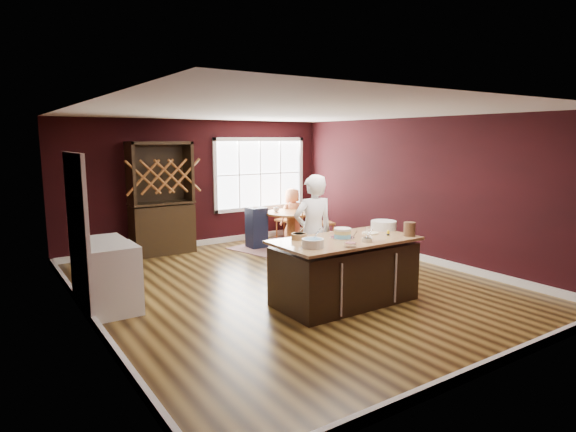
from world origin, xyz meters
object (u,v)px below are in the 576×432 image
object	(u,v)px
kitchen_island	(345,272)
chair_east	(324,221)
layer_cake	(342,233)
chair_north	(286,218)
dryer	(101,269)
chair_south	(314,228)
seated_woman	(292,215)
dining_table	(291,222)
high_chair	(256,227)
toddler	(252,210)
washer	(113,280)
baker	(313,233)
hutch	(161,198)

from	to	relation	value
kitchen_island	chair_east	world-z (taller)	chair_east
layer_cake	chair_north	bearing A→B (deg)	66.70
layer_cake	dryer	xyz separation A→B (m)	(-2.84, 1.94, -0.53)
chair_south	seated_woman	size ratio (longest dim) A/B	0.88
kitchen_island	dining_table	world-z (taller)	kitchen_island
high_chair	toddler	xyz separation A→B (m)	(-0.07, 0.05, 0.36)
layer_cake	toddler	size ratio (longest dim) A/B	1.32
high_chair	dryer	distance (m)	3.94
dining_table	washer	distance (m)	4.71
dining_table	seated_woman	distance (m)	0.56
dining_table	baker	distance (m)	3.07
baker	chair_north	size ratio (longest dim) A/B	1.87
dining_table	washer	bearing A→B (deg)	-154.10
baker	chair_east	world-z (taller)	baker
chair_north	layer_cake	bearing A→B (deg)	44.81
chair_north	hutch	size ratio (longest dim) A/B	0.42
baker	washer	world-z (taller)	baker
high_chair	washer	size ratio (longest dim) A/B	0.98
hutch	washer	bearing A→B (deg)	-120.12
baker	seated_woman	distance (m)	3.61
layer_cake	hutch	distance (m)	4.39
layer_cake	chair_east	bearing A→B (deg)	55.51
baker	layer_cake	bearing A→B (deg)	101.09
kitchen_island	hutch	distance (m)	4.50
layer_cake	chair_south	world-z (taller)	same
dining_table	chair_north	bearing A→B (deg)	63.67
layer_cake	washer	size ratio (longest dim) A/B	0.37
layer_cake	kitchen_island	bearing A→B (deg)	-93.79
baker	washer	xyz separation A→B (m)	(-2.82, 0.64, -0.43)
chair_east	dryer	world-z (taller)	chair_east
toddler	seated_woman	bearing A→B (deg)	5.02
toddler	hutch	size ratio (longest dim) A/B	0.12
chair_north	hutch	bearing A→B (deg)	-23.27
chair_east	washer	size ratio (longest dim) A/B	1.03
kitchen_island	seated_woman	xyz separation A→B (m)	(1.74, 3.86, 0.16)
chair_east	chair_south	world-z (taller)	chair_south
chair_east	seated_woman	distance (m)	0.74
layer_cake	washer	distance (m)	3.17
kitchen_island	high_chair	xyz separation A→B (m)	(0.71, 3.72, 0.01)
high_chair	layer_cake	bearing A→B (deg)	-100.92
baker	washer	distance (m)	2.92
baker	chair_north	xyz separation A→B (m)	(1.82, 3.51, -0.41)
kitchen_island	high_chair	bearing A→B (deg)	79.15
washer	dining_table	bearing A→B (deg)	25.90
washer	baker	bearing A→B (deg)	-12.84
seated_woman	high_chair	distance (m)	1.05
toddler	washer	size ratio (longest dim) A/B	0.28
chair_north	toddler	world-z (taller)	chair_north
hutch	dining_table	bearing A→B (deg)	-19.25
chair_south	toddler	distance (m)	1.45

